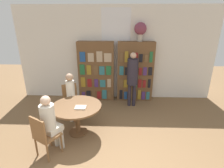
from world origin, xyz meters
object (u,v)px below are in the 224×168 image
(bookshelf_left, at_px, (96,71))
(seated_reader_right, at_px, (50,120))
(flower_vase, at_px, (140,29))
(librarian_standing, at_px, (133,74))
(bookshelf_right, at_px, (135,72))
(chair_near_camera, at_px, (44,135))
(seated_reader_left, at_px, (71,94))
(reading_table, at_px, (77,110))
(chair_left_side, at_px, (71,99))

(bookshelf_left, xyz_separation_m, seated_reader_right, (-0.59, -2.61, -0.24))
(flower_vase, xyz_separation_m, seated_reader_right, (-1.96, -2.61, -1.56))
(librarian_standing, bearing_deg, bookshelf_right, 76.30)
(bookshelf_left, bearing_deg, bookshelf_right, 0.00)
(chair_near_camera, bearing_deg, seated_reader_left, 113.69)
(flower_vase, bearing_deg, reading_table, -128.82)
(seated_reader_left, bearing_deg, librarian_standing, -177.80)
(librarian_standing, bearing_deg, chair_near_camera, -128.97)
(chair_left_side, bearing_deg, seated_reader_left, 90.00)
(bookshelf_left, bearing_deg, seated_reader_left, -111.49)
(seated_reader_left, bearing_deg, flower_vase, -168.86)
(bookshelf_right, bearing_deg, chair_near_camera, -125.24)
(flower_vase, height_order, chair_left_side, flower_vase)
(seated_reader_right, bearing_deg, bookshelf_right, 84.68)
(bookshelf_left, height_order, bookshelf_right, same)
(seated_reader_left, bearing_deg, reading_table, 90.00)
(chair_left_side, relative_size, seated_reader_left, 0.71)
(chair_left_side, relative_size, librarian_standing, 0.53)
(flower_vase, xyz_separation_m, chair_left_side, (-1.96, -1.15, -1.78))
(librarian_standing, bearing_deg, reading_table, -132.93)
(bookshelf_left, xyz_separation_m, chair_near_camera, (-0.68, -2.76, -0.46))
(seated_reader_right, bearing_deg, bookshelf_left, 107.39)
(flower_vase, bearing_deg, seated_reader_left, -145.05)
(chair_near_camera, xyz_separation_m, seated_reader_right, (0.09, 0.15, 0.22))
(bookshelf_left, bearing_deg, chair_near_camera, -103.87)
(seated_reader_left, height_order, librarian_standing, librarian_standing)
(reading_table, bearing_deg, seated_reader_left, 113.81)
(reading_table, height_order, chair_left_side, chair_left_side)
(seated_reader_right, bearing_deg, seated_reader_left, 116.84)
(flower_vase, bearing_deg, librarian_standing, -113.68)
(bookshelf_left, distance_m, seated_reader_right, 2.68)
(chair_near_camera, bearing_deg, reading_table, 90.00)
(chair_near_camera, height_order, seated_reader_left, seated_reader_left)
(chair_near_camera, bearing_deg, flower_vase, 83.65)
(reading_table, bearing_deg, chair_near_camera, -120.19)
(seated_reader_right, bearing_deg, reading_table, 90.00)
(chair_near_camera, bearing_deg, seated_reader_right, 90.00)
(chair_left_side, distance_m, seated_reader_left, 0.28)
(bookshelf_left, relative_size, chair_near_camera, 2.15)
(bookshelf_right, height_order, seated_reader_left, bookshelf_right)
(bookshelf_left, relative_size, librarian_standing, 1.15)
(bookshelf_right, bearing_deg, flower_vase, 2.72)
(librarian_standing, bearing_deg, flower_vase, 66.32)
(bookshelf_right, xyz_separation_m, chair_near_camera, (-1.95, -2.76, -0.46))
(reading_table, xyz_separation_m, seated_reader_right, (-0.37, -0.63, 0.12))
(seated_reader_right, height_order, librarian_standing, librarian_standing)
(reading_table, relative_size, seated_reader_left, 0.90)
(bookshelf_right, height_order, chair_left_side, bookshelf_right)
(bookshelf_right, xyz_separation_m, flower_vase, (0.10, 0.00, 1.32))
(bookshelf_right, height_order, flower_vase, flower_vase)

